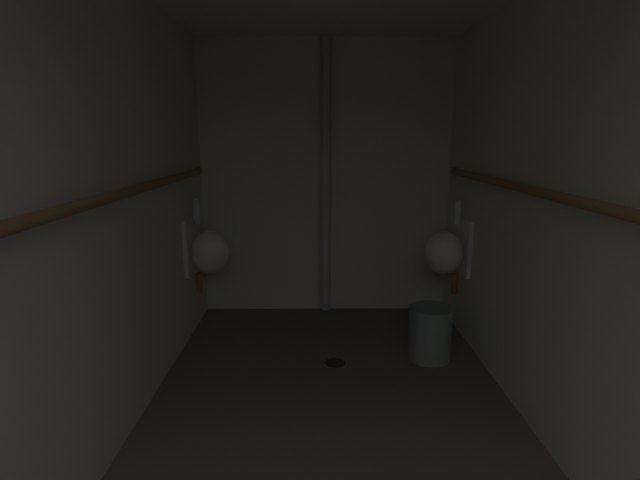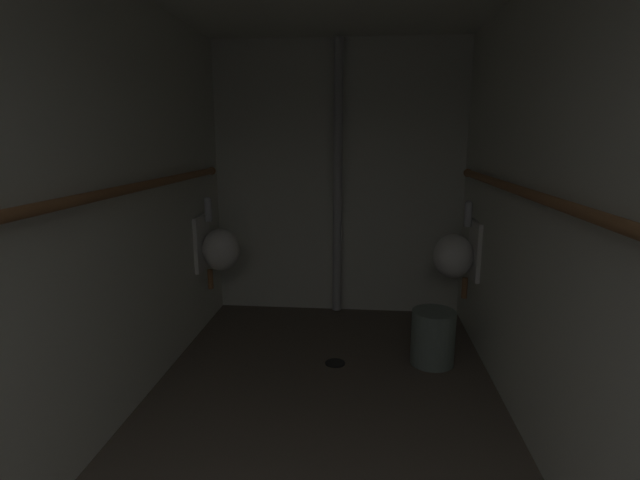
% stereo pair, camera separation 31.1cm
% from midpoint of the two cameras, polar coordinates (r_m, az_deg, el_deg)
% --- Properties ---
extents(floor, '(2.28, 4.20, 0.08)m').
position_cam_midpoint_polar(floor, '(2.62, 3.03, -24.97)').
color(floor, brown).
rests_on(floor, ground).
extents(wall_left, '(0.06, 4.20, 2.35)m').
position_cam_midpoint_polar(wall_left, '(2.43, -23.82, 2.43)').
color(wall_left, silver).
rests_on(wall_left, ground).
extents(wall_right, '(0.06, 4.20, 2.35)m').
position_cam_midpoint_polar(wall_right, '(2.36, 31.37, 1.44)').
color(wall_right, silver).
rests_on(wall_right, ground).
extents(wall_back, '(2.28, 0.06, 2.35)m').
position_cam_midpoint_polar(wall_back, '(4.18, 4.37, 7.13)').
color(wall_back, silver).
rests_on(wall_back, ground).
extents(urinal_left_mid, '(0.32, 0.30, 0.76)m').
position_cam_midpoint_polar(urinal_left_mid, '(3.84, -9.93, -1.01)').
color(urinal_left_mid, silver).
extents(urinal_right_mid, '(0.32, 0.30, 0.76)m').
position_cam_midpoint_polar(urinal_right_mid, '(3.77, 18.41, -1.74)').
color(urinal_right_mid, silver).
extents(supply_pipe_left, '(0.06, 3.45, 0.06)m').
position_cam_midpoint_polar(supply_pipe_left, '(2.39, -21.87, 4.94)').
color(supply_pipe_left, '#936038').
extents(supply_pipe_right, '(0.06, 3.40, 0.06)m').
position_cam_midpoint_polar(supply_pipe_right, '(2.31, 29.62, 4.01)').
color(supply_pipe_right, '#936038').
extents(standpipe_back_wall, '(0.08, 0.08, 2.30)m').
position_cam_midpoint_polar(standpipe_back_wall, '(4.07, 4.28, 6.99)').
color(standpipe_back_wall, '#B2B2B2').
rests_on(standpipe_back_wall, ground).
extents(floor_drain, '(0.14, 0.14, 0.01)m').
position_cam_midpoint_polar(floor_drain, '(3.42, 4.53, -14.61)').
color(floor_drain, black).
rests_on(floor_drain, ground).
extents(waste_bin, '(0.30, 0.30, 0.38)m').
position_cam_midpoint_polar(waste_bin, '(3.47, 16.01, -11.28)').
color(waste_bin, slate).
rests_on(waste_bin, ground).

